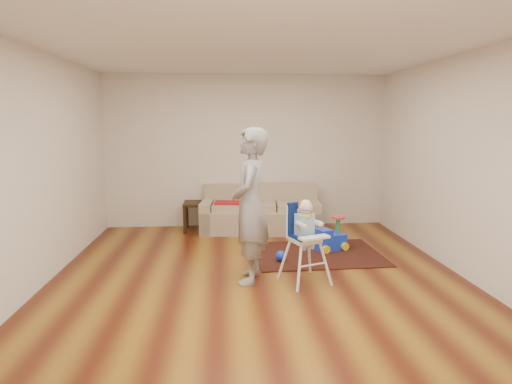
{
  "coord_description": "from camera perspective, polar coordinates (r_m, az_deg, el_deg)",
  "views": [
    {
      "loc": [
        -0.4,
        -4.91,
        1.88
      ],
      "look_at": [
        0.0,
        0.4,
        1.0
      ],
      "focal_mm": 30.0,
      "sensor_mm": 36.0,
      "label": 1
    }
  ],
  "objects": [
    {
      "name": "ground",
      "position": [
        5.28,
        0.34,
        -11.49
      ],
      "size": [
        5.5,
        5.5,
        0.0
      ],
      "primitive_type": "plane",
      "color": "#491A0C",
      "rests_on": "ground"
    },
    {
      "name": "room_envelope",
      "position": [
        5.45,
        -0.1,
        9.32
      ],
      "size": [
        5.04,
        5.52,
        2.72
      ],
      "color": "silver",
      "rests_on": "ground"
    },
    {
      "name": "sofa",
      "position": [
        7.39,
        0.58,
        -2.26
      ],
      "size": [
        2.09,
        1.02,
        0.78
      ],
      "rotation": [
        0.0,
        0.0,
        -0.1
      ],
      "color": "gray",
      "rests_on": "ground"
    },
    {
      "name": "side_table",
      "position": [
        7.51,
        -7.67,
        -3.24
      ],
      "size": [
        0.5,
        0.5,
        0.5
      ],
      "primitive_type": null,
      "color": "black",
      "rests_on": "ground"
    },
    {
      "name": "area_rug",
      "position": [
        6.25,
        8.16,
        -8.16
      ],
      "size": [
        1.83,
        1.4,
        0.01
      ],
      "primitive_type": "cube",
      "rotation": [
        0.0,
        0.0,
        0.04
      ],
      "color": "black",
      "rests_on": "ground"
    },
    {
      "name": "ride_on_toy",
      "position": [
        6.41,
        9.79,
        -5.43
      ],
      "size": [
        0.53,
        0.46,
        0.49
      ],
      "primitive_type": null,
      "rotation": [
        0.0,
        0.0,
        0.39
      ],
      "color": "#1A3EF2",
      "rests_on": "area_rug"
    },
    {
      "name": "toy_ball",
      "position": [
        5.85,
        3.36,
        -8.51
      ],
      "size": [
        0.14,
        0.14,
        0.14
      ],
      "primitive_type": "sphere",
      "color": "#1A3EF2",
      "rests_on": "area_rug"
    },
    {
      "name": "high_chair",
      "position": [
        5.06,
        6.54,
        -6.73
      ],
      "size": [
        0.6,
        0.6,
        1.0
      ],
      "rotation": [
        0.0,
        0.0,
        0.36
      ],
      "color": "white",
      "rests_on": "ground"
    },
    {
      "name": "adult",
      "position": [
        4.98,
        -0.8,
        -1.89
      ],
      "size": [
        0.54,
        0.73,
        1.82
      ],
      "primitive_type": "imported",
      "rotation": [
        0.0,
        0.0,
        -1.74
      ],
      "color": "gray",
      "rests_on": "ground"
    }
  ]
}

